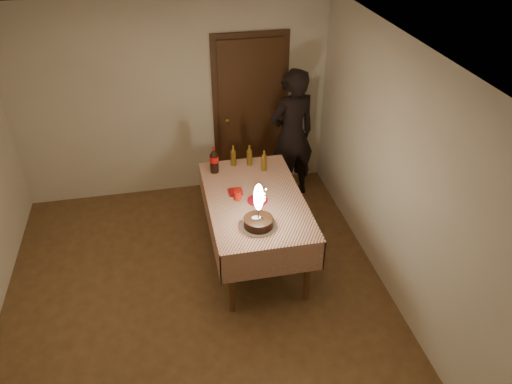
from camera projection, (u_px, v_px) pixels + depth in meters
ground at (199, 301)px, 5.21m from camera, size 4.00×4.50×0.01m
room_shell at (190, 160)px, 4.37m from camera, size 4.04×4.54×2.62m
dining_table at (255, 206)px, 5.38m from camera, size 1.02×1.72×0.84m
birthday_cake at (258, 217)px, 4.85m from camera, size 0.37×0.37×0.49m
red_plate at (258, 200)px, 5.28m from camera, size 0.22×0.22×0.01m
red_cup at (237, 195)px, 5.28m from camera, size 0.08×0.08×0.10m
clear_cup at (258, 189)px, 5.39m from camera, size 0.07×0.07×0.09m
napkin_stack at (235, 192)px, 5.40m from camera, size 0.15×0.15×0.02m
cola_bottle at (214, 160)px, 5.69m from camera, size 0.10×0.10×0.32m
amber_bottle_left at (233, 156)px, 5.84m from camera, size 0.06×0.06×0.25m
amber_bottle_right at (264, 161)px, 5.74m from camera, size 0.06×0.06×0.25m
amber_bottle_mid at (249, 156)px, 5.85m from camera, size 0.06×0.06×0.25m
photographer at (292, 135)px, 6.43m from camera, size 0.74×0.58×1.79m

